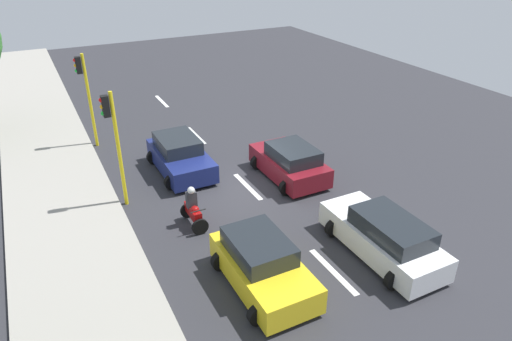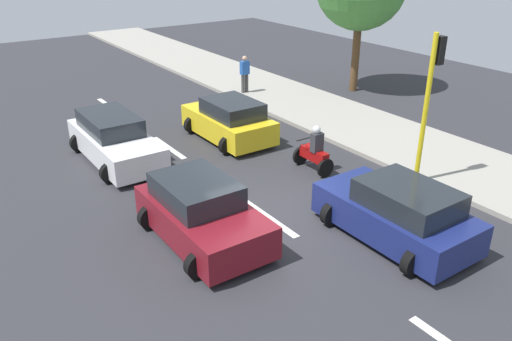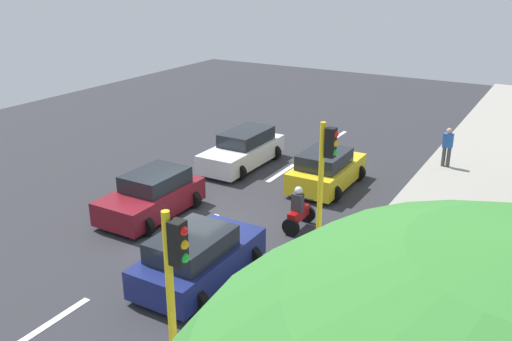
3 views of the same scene
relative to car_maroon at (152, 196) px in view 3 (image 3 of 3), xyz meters
The scene contains 14 objects.
ground_plane 2.09m from the car_maroon, ahead, with size 40.00×60.00×0.10m, color #2D2D33.
sidewalk 8.97m from the car_maroon, ahead, with size 4.00×60.00×0.15m, color #9E998E.
lane_stripe_north 6.43m from the car_maroon, 72.30° to the right, with size 0.20×2.40×0.01m, color white.
lane_stripe_mid 2.07m from the car_maroon, ahead, with size 0.20×2.40×0.01m, color white.
lane_stripe_south 6.26m from the car_maroon, 71.80° to the left, with size 0.20×2.40×0.01m, color white.
lane_stripe_far_south 12.09m from the car_maroon, 80.74° to the left, with size 0.20×2.40×0.01m, color white.
car_maroon is the anchor object (origin of this frame).
car_dark_blue 4.75m from the car_maroon, 34.46° to the right, with size 2.32×3.97×1.52m.
car_yellow_cab 6.83m from the car_maroon, 52.41° to the left, with size 2.25×3.82×1.52m.
car_white 5.92m from the car_maroon, 89.50° to the left, with size 2.17×4.51×1.52m.
motorcycle 5.12m from the car_maroon, 17.54° to the left, with size 0.60×1.30×1.53m.
pedestrian_near_signal 12.52m from the car_maroon, 51.67° to the left, with size 0.40×0.24×1.69m.
traffic_light_corner 7.21m from the car_maroon, ahead, with size 0.49×0.24×4.50m.
traffic_light_midblock 10.10m from the car_maroon, 46.47° to the right, with size 0.49×0.24×4.50m.
Camera 3 is at (9.93, -13.07, 8.07)m, focal length 38.34 mm.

